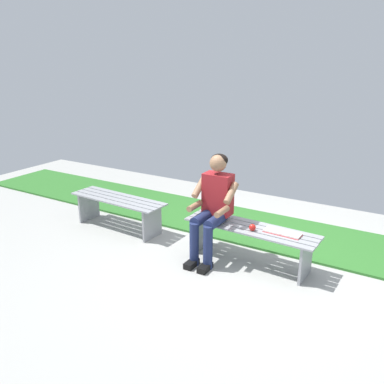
{
  "coord_description": "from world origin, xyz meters",
  "views": [
    {
      "loc": [
        -1.58,
        3.98,
        2.27
      ],
      "look_at": [
        0.7,
        0.15,
        0.8
      ],
      "focal_mm": 37.11,
      "sensor_mm": 36.0,
      "label": 1
    }
  ],
  "objects_px": {
    "person_seated": "(213,203)",
    "bench_near": "(250,236)",
    "book_open": "(283,233)",
    "apple": "(252,227)",
    "bench_far": "(118,206)"
  },
  "relations": [
    {
      "from": "person_seated",
      "to": "bench_near",
      "type": "bearing_deg",
      "value": -167.2
    },
    {
      "from": "person_seated",
      "to": "book_open",
      "type": "height_order",
      "value": "person_seated"
    },
    {
      "from": "apple",
      "to": "book_open",
      "type": "xyz_separation_m",
      "value": [
        -0.32,
        -0.1,
        -0.03
      ]
    },
    {
      "from": "bench_near",
      "to": "person_seated",
      "type": "relative_size",
      "value": 1.27
    },
    {
      "from": "bench_far",
      "to": "book_open",
      "type": "distance_m",
      "value": 2.38
    },
    {
      "from": "person_seated",
      "to": "book_open",
      "type": "bearing_deg",
      "value": -172.28
    },
    {
      "from": "bench_near",
      "to": "bench_far",
      "type": "height_order",
      "value": "same"
    },
    {
      "from": "bench_near",
      "to": "apple",
      "type": "height_order",
      "value": "apple"
    },
    {
      "from": "apple",
      "to": "bench_far",
      "type": "bearing_deg",
      "value": -2.45
    },
    {
      "from": "bench_near",
      "to": "person_seated",
      "type": "bearing_deg",
      "value": 12.8
    },
    {
      "from": "bench_far",
      "to": "book_open",
      "type": "relative_size",
      "value": 3.52
    },
    {
      "from": "bench_far",
      "to": "apple",
      "type": "relative_size",
      "value": 19.03
    },
    {
      "from": "bench_near",
      "to": "apple",
      "type": "xyz_separation_m",
      "value": [
        -0.06,
        0.09,
        0.15
      ]
    },
    {
      "from": "apple",
      "to": "book_open",
      "type": "distance_m",
      "value": 0.34
    },
    {
      "from": "bench_far",
      "to": "person_seated",
      "type": "relative_size",
      "value": 1.17
    }
  ]
}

